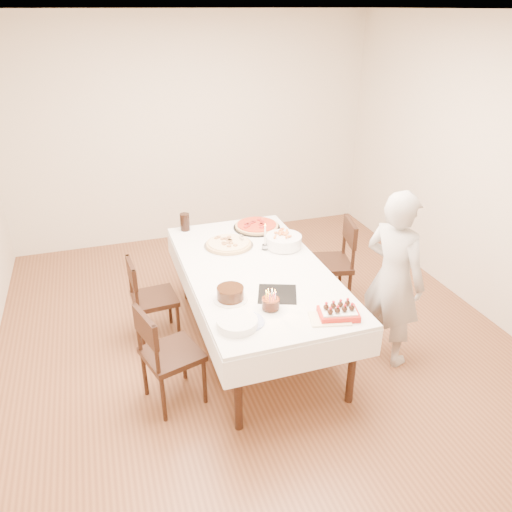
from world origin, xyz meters
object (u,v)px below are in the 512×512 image
object	(u,v)px
layer_cake	(230,294)
strawberry_box	(338,313)
person	(393,279)
cola_glass	(185,222)
dining_table	(256,306)
pasta_bowl	(284,241)
pizza_white	(229,244)
pizza_pepperoni	(257,226)
birthday_cake	(271,299)
chair_left_dessert	(172,354)
chair_left_savory	(155,298)
taper_candle	(265,236)
chair_right_savory	(328,264)

from	to	relation	value
layer_cake	strawberry_box	bearing A→B (deg)	-34.85
person	cola_glass	size ratio (longest dim) A/B	8.81
dining_table	layer_cake	size ratio (longest dim) A/B	8.29
pasta_bowl	layer_cake	world-z (taller)	pasta_bowl
pizza_white	cola_glass	bearing A→B (deg)	122.04
pizza_pepperoni	cola_glass	bearing A→B (deg)	166.06
dining_table	birthday_cake	size ratio (longest dim) A/B	15.48
chair_left_dessert	birthday_cake	distance (m)	0.84
chair_left_dessert	strawberry_box	bearing A→B (deg)	145.45
chair_left_dessert	pasta_bowl	xyz separation A→B (m)	(1.19, 0.81, 0.39)
pizza_pepperoni	pizza_white	bearing A→B (deg)	-139.74
chair_left_savory	pizza_pepperoni	distance (m)	1.24
chair_left_savory	pizza_pepperoni	xyz separation A→B (m)	(1.10, 0.44, 0.37)
taper_candle	birthday_cake	xyz separation A→B (m)	(-0.29, -0.94, -0.05)
layer_cake	strawberry_box	xyz separation A→B (m)	(0.66, -0.46, -0.02)
pizza_pepperoni	dining_table	bearing A→B (deg)	-108.76
chair_right_savory	pizza_white	world-z (taller)	chair_right_savory
dining_table	pizza_pepperoni	xyz separation A→B (m)	(0.28, 0.81, 0.40)
taper_candle	strawberry_box	world-z (taller)	taper_candle
pasta_bowl	strawberry_box	xyz separation A→B (m)	(-0.04, -1.19, -0.03)
chair_left_dessert	person	distance (m)	1.84
chair_left_savory	pasta_bowl	size ratio (longest dim) A/B	2.47
layer_cake	strawberry_box	distance (m)	0.81
birthday_cake	pizza_white	bearing A→B (deg)	90.42
chair_left_savory	pizza_white	size ratio (longest dim) A/B	1.77
layer_cake	pizza_white	bearing A→B (deg)	75.39
chair_right_savory	birthday_cake	xyz separation A→B (m)	(-0.97, -1.02, 0.38)
chair_right_savory	strawberry_box	bearing A→B (deg)	-100.25
chair_left_savory	chair_left_dessert	xyz separation A→B (m)	(0.01, -0.86, 0.02)
cola_glass	strawberry_box	size ratio (longest dim) A/B	0.61
pasta_bowl	strawberry_box	size ratio (longest dim) A/B	1.17
chair_left_savory	pizza_white	xyz separation A→B (m)	(0.73, 0.12, 0.37)
cola_glass	strawberry_box	xyz separation A→B (m)	(0.73, -1.85, -0.05)
chair_left_savory	strawberry_box	world-z (taller)	strawberry_box
chair_left_savory	person	world-z (taller)	person
dining_table	taper_candle	size ratio (longest dim) A/B	8.22
chair_right_savory	person	bearing A→B (deg)	-69.63
person	pizza_white	xyz separation A→B (m)	(-1.10, 1.01, 0.02)
dining_table	chair_left_savory	xyz separation A→B (m)	(-0.83, 0.37, 0.03)
dining_table	chair_left_savory	size ratio (longest dim) A/B	2.67
chair_right_savory	pasta_bowl	world-z (taller)	chair_right_savory
pizza_white	chair_left_savory	bearing A→B (deg)	-170.44
taper_candle	birthday_cake	bearing A→B (deg)	-106.81
birthday_cake	taper_candle	bearing A→B (deg)	73.19
taper_candle	chair_left_dessert	bearing A→B (deg)	-141.05
dining_table	person	bearing A→B (deg)	-27.76
pizza_white	strawberry_box	world-z (taller)	strawberry_box
chair_left_savory	layer_cake	bearing A→B (deg)	118.00
chair_left_savory	birthday_cake	size ratio (longest dim) A/B	5.80
person	cola_glass	bearing A→B (deg)	21.03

